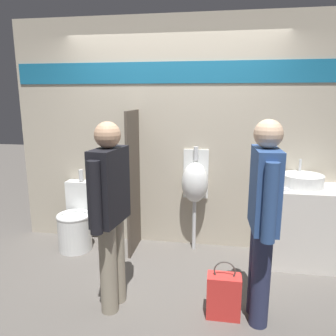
# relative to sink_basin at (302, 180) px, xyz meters

# --- Properties ---
(ground_plane) EXTENTS (16.00, 16.00, 0.00)m
(ground_plane) POSITION_rel_sink_basin_xyz_m (-1.43, -0.36, -0.92)
(ground_plane) COLOR #5B5651
(display_wall) EXTENTS (3.88, 0.07, 2.70)m
(display_wall) POSITION_rel_sink_basin_xyz_m (-1.43, 0.24, 0.44)
(display_wall) COLOR #B2A893
(display_wall) RESTS_ON ground_plane
(sink_counter) EXTENTS (0.81, 0.54, 0.86)m
(sink_counter) POSITION_rel_sink_basin_xyz_m (0.05, -0.05, -0.50)
(sink_counter) COLOR silver
(sink_counter) RESTS_ON ground_plane
(sink_basin) EXTENTS (0.44, 0.44, 0.27)m
(sink_basin) POSITION_rel_sink_basin_xyz_m (0.00, 0.00, 0.00)
(sink_basin) COLOR silver
(sink_basin) RESTS_ON sink_counter
(cell_phone) EXTENTS (0.07, 0.14, 0.01)m
(cell_phone) POSITION_rel_sink_basin_xyz_m (-0.19, -0.16, -0.06)
(cell_phone) COLOR #B7B7BC
(cell_phone) RESTS_ON sink_counter
(divider_near_counter) EXTENTS (0.03, 0.50, 1.66)m
(divider_near_counter) POSITION_rel_sink_basin_xyz_m (-1.87, -0.04, -0.10)
(divider_near_counter) COLOR #4C4238
(divider_near_counter) RESTS_ON ground_plane
(urinal_near_counter) EXTENTS (0.31, 0.27, 1.24)m
(urinal_near_counter) POSITION_rel_sink_basin_xyz_m (-1.16, 0.09, -0.10)
(urinal_near_counter) COLOR silver
(urinal_near_counter) RESTS_ON ground_plane
(toilet) EXTENTS (0.41, 0.57, 0.92)m
(toilet) POSITION_rel_sink_basin_xyz_m (-2.57, -0.09, -0.61)
(toilet) COLOR silver
(toilet) RESTS_ON ground_plane
(person_in_vest) EXTENTS (0.24, 0.56, 1.62)m
(person_in_vest) POSITION_rel_sink_basin_xyz_m (-1.76, -1.13, -0.03)
(person_in_vest) COLOR gray
(person_in_vest) RESTS_ON ground_plane
(person_with_lanyard) EXTENTS (0.22, 0.58, 1.65)m
(person_with_lanyard) POSITION_rel_sink_basin_xyz_m (-0.53, -1.10, -0.01)
(person_with_lanyard) COLOR #282D4C
(person_with_lanyard) RESTS_ON ground_plane
(shopping_bag) EXTENTS (0.28, 0.15, 0.50)m
(shopping_bag) POSITION_rel_sink_basin_xyz_m (-0.81, -1.13, -0.73)
(shopping_bag) COLOR red
(shopping_bag) RESTS_ON ground_plane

